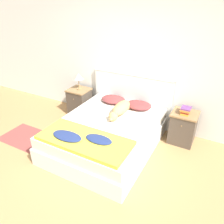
% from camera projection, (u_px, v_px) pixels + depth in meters
% --- Properties ---
extents(ground_plane, '(16.00, 16.00, 0.00)m').
position_uv_depth(ground_plane, '(67.00, 180.00, 3.27)').
color(ground_plane, tan).
extents(wall_back, '(9.00, 0.06, 2.55)m').
position_uv_depth(wall_back, '(129.00, 62.00, 4.32)').
color(wall_back, white).
rests_on(wall_back, ground_plane).
extents(bed, '(1.62, 2.04, 0.51)m').
position_uv_depth(bed, '(107.00, 134.00, 3.90)').
color(bed, white).
rests_on(bed, ground_plane).
extents(headboard, '(1.70, 0.06, 1.08)m').
position_uv_depth(headboard, '(131.00, 97.00, 4.56)').
color(headboard, white).
rests_on(headboard, ground_plane).
extents(nightstand_left, '(0.46, 0.44, 0.60)m').
position_uv_depth(nightstand_left, '(80.00, 102.00, 4.97)').
color(nightstand_left, '#4C4238').
rests_on(nightstand_left, ground_plane).
extents(nightstand_right, '(0.46, 0.44, 0.60)m').
position_uv_depth(nightstand_right, '(183.00, 127.00, 4.00)').
color(nightstand_right, '#4C4238').
rests_on(nightstand_right, ground_plane).
extents(pillow_left, '(0.50, 0.40, 0.11)m').
position_uv_depth(pillow_left, '(113.00, 99.00, 4.46)').
color(pillow_left, brown).
rests_on(pillow_left, bed).
extents(pillow_right, '(0.50, 0.40, 0.11)m').
position_uv_depth(pillow_right, '(139.00, 105.00, 4.23)').
color(pillow_right, brown).
rests_on(pillow_right, bed).
extents(quilt, '(1.42, 0.63, 0.10)m').
position_uv_depth(quilt, '(84.00, 140.00, 3.25)').
color(quilt, yellow).
rests_on(quilt, bed).
extents(dog, '(0.23, 0.80, 0.21)m').
position_uv_depth(dog, '(120.00, 109.00, 3.99)').
color(dog, tan).
rests_on(dog, bed).
extents(book_stack, '(0.17, 0.22, 0.12)m').
position_uv_depth(book_stack, '(186.00, 110.00, 3.82)').
color(book_stack, gold).
rests_on(book_stack, nightstand_right).
extents(table_lamp, '(0.22, 0.22, 0.36)m').
position_uv_depth(table_lamp, '(78.00, 77.00, 4.72)').
color(table_lamp, '#9E7A4C').
rests_on(table_lamp, nightstand_left).
extents(rug, '(1.04, 0.67, 0.00)m').
position_uv_depth(rug, '(28.00, 138.00, 4.23)').
color(rug, '#93423D').
rests_on(rug, ground_plane).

